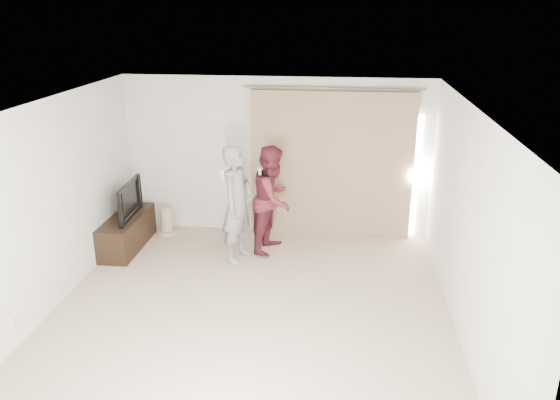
% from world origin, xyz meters
% --- Properties ---
extents(floor, '(5.50, 5.50, 0.00)m').
position_xyz_m(floor, '(0.00, 0.00, 0.00)').
color(floor, '#C4B193').
rests_on(floor, ground).
extents(wall_back, '(5.00, 0.04, 2.60)m').
position_xyz_m(wall_back, '(0.00, 2.75, 1.30)').
color(wall_back, silver).
rests_on(wall_back, ground).
extents(wall_left, '(0.04, 5.50, 2.60)m').
position_xyz_m(wall_left, '(-2.50, -0.00, 1.30)').
color(wall_left, silver).
rests_on(wall_left, ground).
extents(ceiling, '(5.00, 5.50, 0.01)m').
position_xyz_m(ceiling, '(0.00, 0.00, 2.60)').
color(ceiling, white).
rests_on(ceiling, wall_back).
extents(curtain, '(2.80, 0.11, 2.46)m').
position_xyz_m(curtain, '(0.91, 2.68, 1.20)').
color(curtain, '#987B5D').
rests_on(curtain, ground).
extents(tv_console, '(0.47, 1.36, 0.52)m').
position_xyz_m(tv_console, '(-2.27, 1.79, 0.26)').
color(tv_console, black).
rests_on(tv_console, ground).
extents(tv, '(0.18, 0.99, 0.57)m').
position_xyz_m(tv, '(-2.27, 1.79, 0.81)').
color(tv, black).
rests_on(tv, tv_console).
extents(scratching_post, '(0.36, 0.36, 0.48)m').
position_xyz_m(scratching_post, '(-1.82, 2.40, 0.19)').
color(scratching_post, tan).
rests_on(scratching_post, ground).
extents(person_man, '(0.59, 0.74, 1.77)m').
position_xyz_m(person_man, '(-0.43, 1.58, 0.89)').
color(person_man, slate).
rests_on(person_man, ground).
extents(person_woman, '(0.82, 0.95, 1.68)m').
position_xyz_m(person_woman, '(0.04, 2.00, 0.84)').
color(person_woman, maroon).
rests_on(person_woman, ground).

